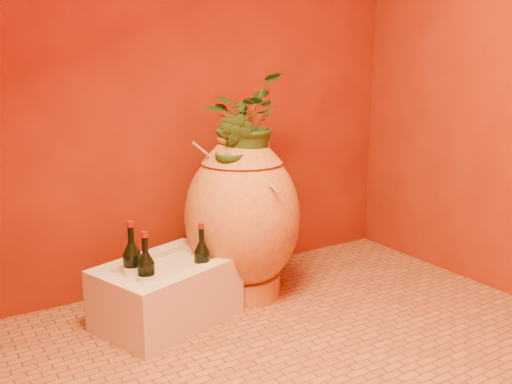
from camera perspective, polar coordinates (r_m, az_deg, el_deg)
floor at (r=2.56m, az=5.18°, el=-15.28°), size 2.50×2.50×0.00m
wall_back at (r=3.10m, az=-5.87°, el=13.80°), size 2.50×0.02×2.50m
amphora at (r=2.93m, az=-1.38°, el=-2.46°), size 0.60×0.61×0.85m
stone_basin at (r=2.76m, az=-8.91°, el=-9.98°), size 0.72×0.61×0.29m
wine_bottle_a at (r=2.71m, az=-5.41°, el=-7.24°), size 0.08×0.08×0.31m
wine_bottle_b at (r=2.67m, az=-12.23°, el=-7.54°), size 0.09×0.09×0.35m
wine_bottle_c at (r=2.58m, az=-10.89°, el=-8.39°), size 0.08×0.08×0.33m
wall_tap at (r=3.16m, az=-0.96°, el=7.02°), size 0.07×0.15×0.16m
plant_main at (r=2.85m, az=-1.29°, el=7.11°), size 0.57×0.56×0.48m
plant_side at (r=2.73m, az=-2.24°, el=4.34°), size 0.22×0.24×0.34m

